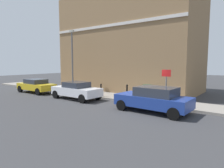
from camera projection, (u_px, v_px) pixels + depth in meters
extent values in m
plane|color=#38383A|center=(138.00, 107.00, 12.59)|extent=(80.00, 80.00, 0.00)
cube|color=gray|center=(91.00, 94.00, 17.75)|extent=(2.43, 30.00, 0.15)
cube|color=olive|center=(129.00, 44.00, 20.27)|extent=(6.85, 13.81, 9.60)
cube|color=silver|center=(108.00, 26.00, 17.38)|extent=(0.12, 13.81, 0.24)
cube|color=navy|center=(153.00, 101.00, 11.37)|extent=(1.97, 4.35, 0.64)
cube|color=#2D333D|center=(156.00, 92.00, 11.17)|extent=(1.69, 2.25, 0.54)
cylinder|color=black|center=(122.00, 105.00, 11.72)|extent=(0.24, 0.65, 0.64)
cylinder|color=black|center=(137.00, 101.00, 13.08)|extent=(0.24, 0.65, 0.64)
cylinder|color=black|center=(174.00, 114.00, 9.73)|extent=(0.24, 0.65, 0.64)
cylinder|color=black|center=(185.00, 108.00, 11.08)|extent=(0.24, 0.65, 0.64)
cube|color=silver|center=(76.00, 91.00, 15.36)|extent=(1.80, 4.22, 0.62)
cube|color=#2D333D|center=(76.00, 85.00, 15.28)|extent=(1.55, 1.80, 0.45)
cylinder|color=black|center=(56.00, 94.00, 15.71)|extent=(0.23, 0.64, 0.64)
cylinder|color=black|center=(71.00, 92.00, 16.98)|extent=(0.23, 0.64, 0.64)
cylinder|color=black|center=(82.00, 99.00, 13.81)|extent=(0.23, 0.64, 0.64)
cylinder|color=black|center=(98.00, 96.00, 15.08)|extent=(0.23, 0.64, 0.64)
cube|color=gold|center=(36.00, 86.00, 18.69)|extent=(1.74, 4.12, 0.57)
cube|color=#2D333D|center=(36.00, 81.00, 18.66)|extent=(1.51, 1.93, 0.44)
cylinder|color=black|center=(20.00, 89.00, 18.97)|extent=(0.23, 0.64, 0.64)
cylinder|color=black|center=(35.00, 87.00, 20.24)|extent=(0.23, 0.64, 0.64)
cylinder|color=black|center=(38.00, 92.00, 17.21)|extent=(0.23, 0.64, 0.64)
cylinder|color=black|center=(53.00, 90.00, 18.47)|extent=(0.23, 0.64, 0.64)
cube|color=#1E4C28|center=(147.00, 93.00, 14.03)|extent=(0.40, 0.55, 1.15)
cube|color=#333333|center=(147.00, 100.00, 14.08)|extent=(0.46, 0.61, 0.08)
cylinder|color=black|center=(127.00, 92.00, 15.20)|extent=(0.12, 0.12, 0.95)
sphere|color=black|center=(127.00, 85.00, 15.14)|extent=(0.14, 0.14, 0.14)
cylinder|color=black|center=(101.00, 91.00, 15.72)|extent=(0.12, 0.12, 0.95)
sphere|color=black|center=(101.00, 85.00, 15.67)|extent=(0.14, 0.14, 0.14)
cylinder|color=#59595B|center=(166.00, 87.00, 12.57)|extent=(0.08, 0.08, 2.30)
cube|color=white|center=(166.00, 73.00, 12.46)|extent=(0.03, 0.56, 0.40)
cube|color=red|center=(166.00, 73.00, 12.45)|extent=(0.01, 0.60, 0.44)
cylinder|color=#59595B|center=(72.00, 62.00, 18.33)|extent=(0.14, 0.14, 5.50)
cube|color=#A5A599|center=(72.00, 31.00, 18.02)|extent=(0.20, 0.44, 0.20)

